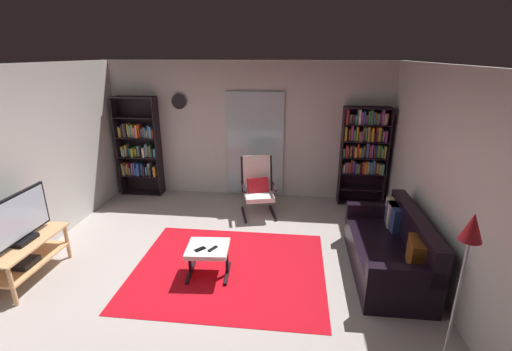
{
  "coord_description": "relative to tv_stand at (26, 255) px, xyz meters",
  "views": [
    {
      "loc": [
        0.91,
        -3.77,
        2.73
      ],
      "look_at": [
        0.37,
        1.03,
        1.05
      ],
      "focal_mm": 24.84,
      "sensor_mm": 36.0,
      "label": 1
    }
  ],
  "objects": [
    {
      "name": "ground_plane",
      "position": [
        2.37,
        0.29,
        -0.34
      ],
      "size": [
        7.02,
        7.02,
        0.0
      ],
      "primitive_type": "plane",
      "color": "#AEA29D"
    },
    {
      "name": "wall_back",
      "position": [
        2.37,
        3.19,
        0.96
      ],
      "size": [
        5.6,
        0.06,
        2.6
      ],
      "primitive_type": "cube",
      "color": "silver",
      "rests_on": "ground"
    },
    {
      "name": "wall_left",
      "position": [
        -0.33,
        0.29,
        0.96
      ],
      "size": [
        0.06,
        6.0,
        2.6
      ],
      "primitive_type": "cube",
      "color": "silver",
      "rests_on": "ground"
    },
    {
      "name": "wall_right",
      "position": [
        5.07,
        0.29,
        0.96
      ],
      "size": [
        0.06,
        6.0,
        2.6
      ],
      "primitive_type": "cube",
      "color": "silver",
      "rests_on": "ground"
    },
    {
      "name": "glass_door_panel",
      "position": [
        2.51,
        3.12,
        0.71
      ],
      "size": [
        1.1,
        0.01,
        2.0
      ],
      "primitive_type": "cube",
      "color": "silver"
    },
    {
      "name": "area_rug",
      "position": [
        2.48,
        0.49,
        -0.34
      ],
      "size": [
        2.51,
        2.09,
        0.01
      ],
      "primitive_type": "cube",
      "color": "red",
      "rests_on": "ground"
    },
    {
      "name": "tv_stand",
      "position": [
        0.0,
        0.0,
        0.0
      ],
      "size": [
        0.49,
        1.11,
        0.52
      ],
      "color": "tan",
      "rests_on": "ground"
    },
    {
      "name": "television",
      "position": [
        0.0,
        0.02,
        0.48
      ],
      "size": [
        0.2,
        0.98,
        0.62
      ],
      "color": "black",
      "rests_on": "tv_stand"
    },
    {
      "name": "bookshelf_near_tv",
      "position": [
        0.23,
        2.99,
        0.6
      ],
      "size": [
        0.81,
        0.3,
        1.95
      ],
      "color": "black",
      "rests_on": "ground"
    },
    {
      "name": "bookshelf_near_sofa",
      "position": [
        4.54,
        2.97,
        0.73
      ],
      "size": [
        0.82,
        0.3,
        1.83
      ],
      "color": "black",
      "rests_on": "ground"
    },
    {
      "name": "leather_sofa",
      "position": [
        4.57,
        0.69,
        -0.03
      ],
      "size": [
        0.82,
        1.78,
        0.83
      ],
      "color": "black",
      "rests_on": "ground"
    },
    {
      "name": "lounge_armchair",
      "position": [
        2.66,
        2.3,
        0.19
      ],
      "size": [
        0.7,
        0.77,
        1.02
      ],
      "color": "black",
      "rests_on": "ground"
    },
    {
      "name": "ottoman",
      "position": [
        2.24,
        0.34,
        -0.0
      ],
      "size": [
        0.55,
        0.52,
        0.41
      ],
      "color": "white",
      "rests_on": "ground"
    },
    {
      "name": "tv_remote",
      "position": [
        2.32,
        0.29,
        0.08
      ],
      "size": [
        0.11,
        0.15,
        0.02
      ],
      "primitive_type": "cube",
      "rotation": [
        0.0,
        0.0,
        -0.51
      ],
      "color": "black",
      "rests_on": "ottoman"
    },
    {
      "name": "cell_phone",
      "position": [
        2.16,
        0.26,
        0.07
      ],
      "size": [
        0.14,
        0.15,
        0.01
      ],
      "primitive_type": "cube",
      "rotation": [
        0.0,
        0.0,
        -0.73
      ],
      "color": "black",
      "rests_on": "ottoman"
    },
    {
      "name": "floor_lamp_by_sofa",
      "position": [
        4.64,
        -0.94,
        0.9
      ],
      "size": [
        0.22,
        0.22,
        1.6
      ],
      "color": "#A5A5AD",
      "rests_on": "ground"
    },
    {
      "name": "wall_clock",
      "position": [
        1.06,
        3.11,
        1.51
      ],
      "size": [
        0.29,
        0.03,
        0.29
      ],
      "color": "silver"
    }
  ]
}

